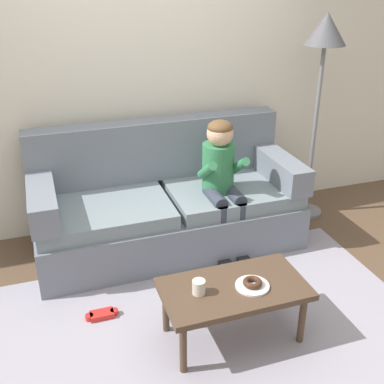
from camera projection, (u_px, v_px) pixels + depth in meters
name	position (u px, v px, depth m)	size (l,w,h in m)	color
ground	(186.00, 304.00, 3.39)	(10.00, 10.00, 0.00)	brown
wall_back	(133.00, 68.00, 3.98)	(8.00, 0.10, 2.80)	silver
area_rug	(198.00, 326.00, 3.18)	(2.98, 1.73, 0.01)	#9993A3
couch	(167.00, 205.00, 4.00)	(2.16, 0.90, 1.01)	slate
coffee_table	(234.00, 292.00, 2.94)	(0.90, 0.49, 0.40)	#4C3828
person_child	(222.00, 174.00, 3.80)	(0.34, 0.58, 1.10)	#337A4C
plate	(252.00, 286.00, 2.91)	(0.21, 0.21, 0.01)	white
donut	(252.00, 282.00, 2.90)	(0.12, 0.12, 0.04)	#422619
mug	(199.00, 287.00, 2.84)	(0.08, 0.08, 0.09)	silver
toy_controller	(102.00, 315.00, 3.24)	(0.23, 0.09, 0.05)	red
floor_lamp	(324.00, 51.00, 3.99)	(0.35, 0.35, 1.84)	slate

